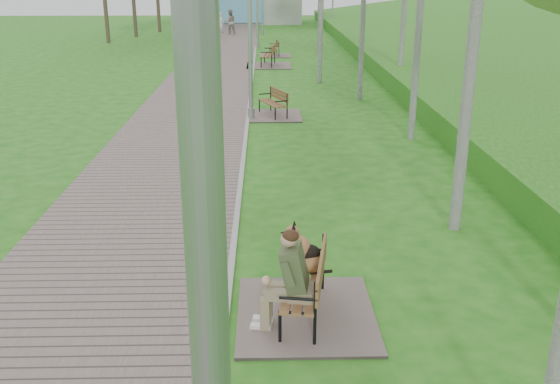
{
  "coord_description": "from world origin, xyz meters",
  "views": [
    {
      "loc": [
        0.53,
        -3.03,
        4.21
      ],
      "look_at": [
        0.74,
        5.73,
        1.08
      ],
      "focal_mm": 40.0,
      "sensor_mm": 36.0,
      "label": 1
    }
  ],
  "objects": [
    {
      "name": "pedestrian_far",
      "position": [
        -1.84,
        41.02,
        0.83
      ],
      "size": [
        0.93,
        0.79,
        1.66
      ],
      "primitive_type": "imported",
      "rotation": [
        0.0,
        0.0,
        3.37
      ],
      "color": "gray",
      "rests_on": "ground"
    },
    {
      "name": "bench_main",
      "position": [
        0.94,
        3.95,
        0.43
      ],
      "size": [
        1.76,
        1.96,
        1.54
      ],
      "color": "#6F605A",
      "rests_on": "ground"
    },
    {
      "name": "kerb",
      "position": [
        0.0,
        21.5,
        0.03
      ],
      "size": [
        0.1,
        67.0,
        0.05
      ],
      "primitive_type": "cube",
      "color": "#999993",
      "rests_on": "ground"
    },
    {
      "name": "pedestrian_near",
      "position": [
        -2.49,
        39.87,
        0.79
      ],
      "size": [
        0.65,
        0.51,
        1.58
      ],
      "primitive_type": "imported",
      "rotation": [
        0.0,
        0.0,
        3.39
      ],
      "color": "silver",
      "rests_on": "ground"
    },
    {
      "name": "lamp_post_second",
      "position": [
        0.1,
        15.31,
        2.55
      ],
      "size": [
        0.21,
        0.21,
        5.45
      ],
      "color": "gray",
      "rests_on": "ground"
    },
    {
      "name": "bench_second",
      "position": [
        0.76,
        15.58,
        0.18
      ],
      "size": [
        1.63,
        1.81,
        1.0
      ],
      "color": "#6F605A",
      "rests_on": "ground"
    },
    {
      "name": "bench_third",
      "position": [
        0.67,
        26.05,
        0.23
      ],
      "size": [
        2.03,
        2.26,
        1.25
      ],
      "color": "#6F605A",
      "rests_on": "ground"
    },
    {
      "name": "bench_far",
      "position": [
        1.01,
        29.57,
        0.17
      ],
      "size": [
        1.56,
        1.73,
        0.96
      ],
      "color": "#6F605A",
      "rests_on": "ground"
    },
    {
      "name": "walkway",
      "position": [
        -1.75,
        21.5,
        0.02
      ],
      "size": [
        3.5,
        67.0,
        0.04
      ],
      "primitive_type": "cube",
      "color": "#6F605A",
      "rests_on": "ground"
    }
  ]
}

